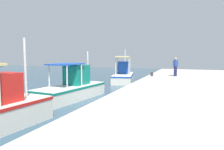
{
  "coord_description": "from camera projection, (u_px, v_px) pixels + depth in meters",
  "views": [
    {
      "loc": [
        -11.63,
        -3.9,
        2.82
      ],
      "look_at": [
        4.81,
        2.14,
        1.11
      ],
      "focal_mm": 35.56,
      "sensor_mm": 36.0,
      "label": 1
    }
  ],
  "objects": [
    {
      "name": "quay_pier",
      "position": [
        216.0,
        104.0,
        10.72
      ],
      "size": [
        36.0,
        10.0,
        0.8
      ],
      "primitive_type": "cube",
      "color": "#BCB7AD",
      "rests_on": "ground"
    },
    {
      "name": "fishing_boat_third",
      "position": [
        72.0,
        88.0,
        13.82
      ],
      "size": [
        5.34,
        2.6,
        2.97
      ],
      "color": "silver",
      "rests_on": "ground"
    },
    {
      "name": "fishing_boat_fourth",
      "position": [
        123.0,
        75.0,
        21.95
      ],
      "size": [
        5.23,
        2.77,
        3.24
      ],
      "color": "silver",
      "rests_on": "ground"
    },
    {
      "name": "fisherman_standing",
      "position": [
        175.0,
        66.0,
        19.75
      ],
      "size": [
        0.55,
        0.43,
        1.66
      ],
      "color": "#1E234C",
      "rests_on": "quay_pier"
    },
    {
      "name": "mooring_bollard_second",
      "position": [
        152.0,
        74.0,
        19.81
      ],
      "size": [
        0.24,
        0.24,
        0.36
      ],
      "primitive_type": "cylinder",
      "color": "#333338",
      "rests_on": "quay_pier"
    }
  ]
}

